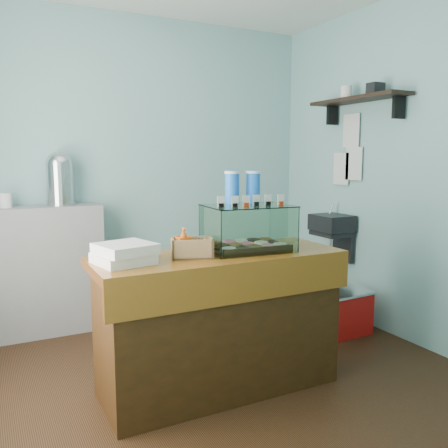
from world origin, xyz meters
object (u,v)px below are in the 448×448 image
counter (219,321)px  display_case (247,225)px  red_cooler (344,312)px  coffee_urn (59,177)px

counter → display_case: 0.65m
display_case → red_cooler: (1.17, 0.35, -0.88)m
counter → coffee_urn: size_ratio=3.52×
display_case → coffee_urn: bearing=126.1°
counter → coffee_urn: coffee_urn is taller
coffee_urn → red_cooler: (2.12, -1.20, -1.15)m
counter → display_case: (0.23, 0.05, 0.61)m
display_case → coffee_urn: size_ratio=1.27×
display_case → red_cooler: display_case is taller
coffee_urn → red_cooler: size_ratio=1.05×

